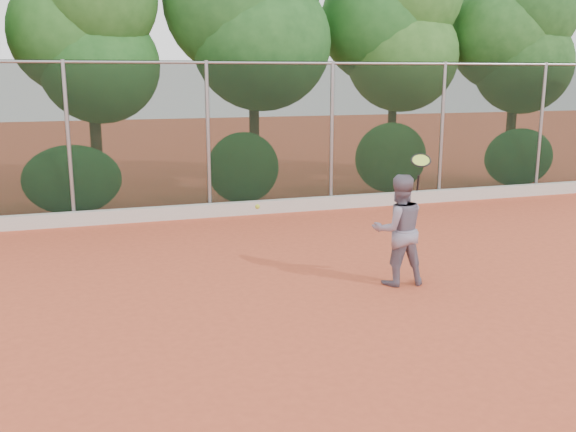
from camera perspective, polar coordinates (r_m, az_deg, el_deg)
name	(u,v)px	position (r m, az deg, el deg)	size (l,w,h in m)	color
ground	(311,325)	(8.51, 2.06, -9.66)	(80.00, 80.00, 0.00)	#C54D2E
concrete_curb	(212,210)	(14.80, -6.81, 0.51)	(24.00, 0.20, 0.30)	beige
tennis_player	(398,230)	(10.00, 9.79, -1.22)	(0.84, 0.65, 1.73)	slate
chainlink_fence	(208,135)	(14.72, -7.12, 7.17)	(24.09, 0.09, 3.50)	black
foliage_backdrop	(168,24)	(16.57, -10.62, 16.46)	(23.70, 3.63, 7.55)	#3E2718
tennis_racket	(421,163)	(9.82, 11.71, 4.64)	(0.39, 0.37, 0.58)	black
tennis_ball_in_flight	(257,207)	(9.67, -2.73, 0.84)	(0.07, 0.07, 0.07)	#B0C62D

